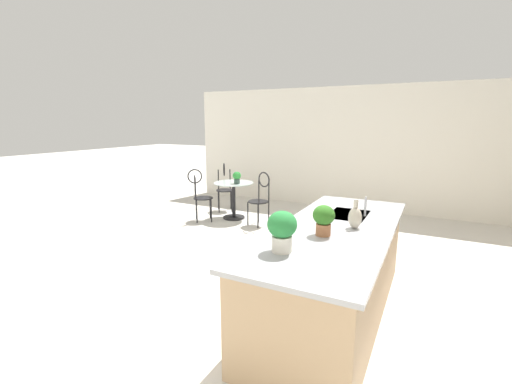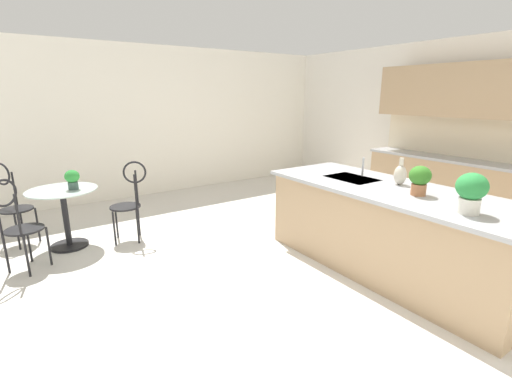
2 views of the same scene
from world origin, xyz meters
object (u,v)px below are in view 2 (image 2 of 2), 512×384
(chair_by_island, at_px, (129,198))
(vase_on_counter, at_px, (400,175))
(bistro_table, at_px, (65,213))
(potted_plant_on_table, at_px, (72,178))
(chair_near_window, at_px, (12,200))
(chair_toward_desk, at_px, (18,221))
(potted_plant_counter_far, at_px, (471,191))
(potted_plant_counter_near, at_px, (420,179))

(chair_by_island, relative_size, vase_on_counter, 3.62)
(bistro_table, distance_m, potted_plant_on_table, 0.45)
(bistro_table, relative_size, vase_on_counter, 2.78)
(chair_by_island, bearing_deg, potted_plant_on_table, -104.89)
(chair_near_window, distance_m, chair_toward_desk, 0.95)
(bistro_table, xyz_separation_m, potted_plant_counter_far, (3.47, 2.53, 0.66))
(potted_plant_on_table, relative_size, potted_plant_counter_far, 0.71)
(chair_toward_desk, bearing_deg, chair_near_window, -177.95)
(chair_toward_desk, relative_size, potted_plant_counter_near, 3.69)
(bistro_table, relative_size, potted_plant_on_table, 3.39)
(chair_near_window, bearing_deg, chair_toward_desk, 2.05)
(chair_near_window, distance_m, chair_by_island, 1.43)
(bistro_table, height_order, potted_plant_on_table, potted_plant_on_table)
(chair_toward_desk, height_order, potted_plant_on_table, chair_toward_desk)
(vase_on_counter, bearing_deg, chair_by_island, -136.82)
(chair_near_window, xyz_separation_m, chair_by_island, (0.71, 1.24, 0.00))
(chair_toward_desk, bearing_deg, vase_on_counter, 58.25)
(bistro_table, height_order, chair_by_island, chair_by_island)
(bistro_table, bearing_deg, chair_near_window, -132.80)
(chair_toward_desk, distance_m, potted_plant_on_table, 0.79)
(bistro_table, distance_m, potted_plant_counter_far, 4.35)
(chair_near_window, relative_size, vase_on_counter, 3.62)
(potted_plant_counter_far, xyz_separation_m, vase_on_counter, (-0.90, 0.39, -0.08))
(bistro_table, bearing_deg, chair_by_island, 72.22)
(potted_plant_counter_near, bearing_deg, chair_toward_desk, -127.57)
(chair_near_window, height_order, potted_plant_on_table, chair_near_window)
(chair_near_window, height_order, chair_toward_desk, same)
(chair_by_island, height_order, potted_plant_counter_far, potted_plant_counter_far)
(potted_plant_on_table, relative_size, potted_plant_counter_near, 0.84)
(chair_by_island, xyz_separation_m, potted_plant_on_table, (-0.16, -0.60, 0.30))
(chair_by_island, height_order, vase_on_counter, vase_on_counter)
(chair_near_window, relative_size, potted_plant_counter_near, 3.69)
(chair_near_window, relative_size, potted_plant_counter_far, 3.11)
(chair_by_island, relative_size, potted_plant_counter_far, 3.11)
(potted_plant_counter_near, bearing_deg, chair_by_island, -143.57)
(potted_plant_counter_far, distance_m, potted_plant_counter_near, 0.58)
(chair_by_island, xyz_separation_m, potted_plant_counter_far, (3.24, 1.81, 0.54))
(chair_by_island, bearing_deg, potted_plant_counter_far, 29.20)
(bistro_table, distance_m, potted_plant_counter_near, 4.04)
(chair_by_island, xyz_separation_m, vase_on_counter, (2.34, 2.20, 0.46))
(bistro_table, height_order, potted_plant_counter_near, potted_plant_counter_near)
(potted_plant_counter_near, bearing_deg, bistro_table, -137.20)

